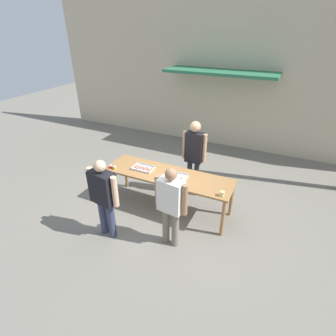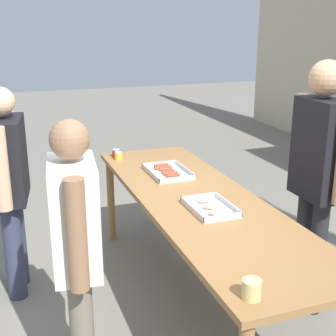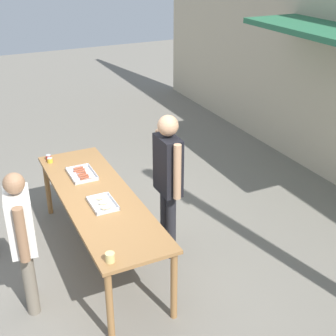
{
  "view_description": "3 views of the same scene",
  "coord_description": "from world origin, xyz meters",
  "px_view_note": "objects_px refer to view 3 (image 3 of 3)",
  "views": [
    {
      "loc": [
        2.02,
        -4.24,
        3.6
      ],
      "look_at": [
        0.0,
        0.0,
        1.01
      ],
      "focal_mm": 28.0,
      "sensor_mm": 36.0,
      "label": 1
    },
    {
      "loc": [
        2.8,
        -1.25,
        2.04
      ],
      "look_at": [
        -0.59,
        -0.02,
        0.91
      ],
      "focal_mm": 50.0,
      "sensor_mm": 36.0,
      "label": 2
    },
    {
      "loc": [
        4.58,
        -1.31,
        3.52
      ],
      "look_at": [
        0.28,
        0.76,
        1.18
      ],
      "focal_mm": 50.0,
      "sensor_mm": 36.0,
      "label": 3
    }
  ],
  "objects_px": {
    "person_server_behind_table": "(168,174)",
    "person_customer_with_cup": "(22,232)",
    "food_tray_buns": "(103,204)",
    "condiment_jar_mustard": "(49,157)",
    "condiment_jar_ketchup": "(50,160)",
    "beer_cup": "(110,257)",
    "food_tray_sausages": "(82,174)"
  },
  "relations": [
    {
      "from": "food_tray_sausages",
      "to": "person_customer_with_cup",
      "type": "distance_m",
      "value": 1.42
    },
    {
      "from": "food_tray_sausages",
      "to": "person_customer_with_cup",
      "type": "height_order",
      "value": "person_customer_with_cup"
    },
    {
      "from": "condiment_jar_ketchup",
      "to": "beer_cup",
      "type": "bearing_deg",
      "value": 0.3
    },
    {
      "from": "person_server_behind_table",
      "to": "person_customer_with_cup",
      "type": "relative_size",
      "value": 1.14
    },
    {
      "from": "food_tray_buns",
      "to": "condiment_jar_mustard",
      "type": "xyz_separation_m",
      "value": [
        -1.46,
        -0.27,
        0.02
      ]
    },
    {
      "from": "condiment_jar_ketchup",
      "to": "condiment_jar_mustard",
      "type": "bearing_deg",
      "value": 177.94
    },
    {
      "from": "condiment_jar_mustard",
      "to": "person_customer_with_cup",
      "type": "bearing_deg",
      "value": -20.59
    },
    {
      "from": "beer_cup",
      "to": "food_tray_sausages",
      "type": "bearing_deg",
      "value": 171.74
    },
    {
      "from": "food_tray_buns",
      "to": "food_tray_sausages",
      "type": "bearing_deg",
      "value": -179.92
    },
    {
      "from": "condiment_jar_ketchup",
      "to": "person_customer_with_cup",
      "type": "xyz_separation_m",
      "value": [
        1.63,
        -0.65,
        0.04
      ]
    },
    {
      "from": "condiment_jar_mustard",
      "to": "condiment_jar_ketchup",
      "type": "height_order",
      "value": "same"
    },
    {
      "from": "person_server_behind_table",
      "to": "food_tray_sausages",
      "type": "bearing_deg",
      "value": -137.95
    },
    {
      "from": "food_tray_sausages",
      "to": "condiment_jar_ketchup",
      "type": "distance_m",
      "value": 0.61
    },
    {
      "from": "person_server_behind_table",
      "to": "person_customer_with_cup",
      "type": "height_order",
      "value": "person_server_behind_table"
    },
    {
      "from": "condiment_jar_ketchup",
      "to": "food_tray_buns",
      "type": "bearing_deg",
      "value": 11.42
    },
    {
      "from": "food_tray_sausages",
      "to": "person_server_behind_table",
      "type": "height_order",
      "value": "person_server_behind_table"
    },
    {
      "from": "food_tray_sausages",
      "to": "beer_cup",
      "type": "xyz_separation_m",
      "value": [
        1.81,
        -0.26,
        0.03
      ]
    },
    {
      "from": "food_tray_buns",
      "to": "person_customer_with_cup",
      "type": "distance_m",
      "value": 0.96
    },
    {
      "from": "food_tray_sausages",
      "to": "condiment_jar_mustard",
      "type": "height_order",
      "value": "condiment_jar_mustard"
    },
    {
      "from": "food_tray_buns",
      "to": "person_customer_with_cup",
      "type": "height_order",
      "value": "person_customer_with_cup"
    },
    {
      "from": "condiment_jar_mustard",
      "to": "condiment_jar_ketchup",
      "type": "relative_size",
      "value": 1.0
    },
    {
      "from": "condiment_jar_ketchup",
      "to": "person_customer_with_cup",
      "type": "distance_m",
      "value": 1.75
    },
    {
      "from": "food_tray_sausages",
      "to": "beer_cup",
      "type": "distance_m",
      "value": 1.83
    },
    {
      "from": "food_tray_buns",
      "to": "condiment_jar_ketchup",
      "type": "distance_m",
      "value": 1.39
    },
    {
      "from": "condiment_jar_ketchup",
      "to": "food_tray_sausages",
      "type": "bearing_deg",
      "value": 26.78
    },
    {
      "from": "condiment_jar_mustard",
      "to": "beer_cup",
      "type": "xyz_separation_m",
      "value": [
        2.45,
        0.01,
        0.01
      ]
    },
    {
      "from": "person_server_behind_table",
      "to": "person_customer_with_cup",
      "type": "bearing_deg",
      "value": -82.63
    },
    {
      "from": "condiment_jar_ketchup",
      "to": "beer_cup",
      "type": "xyz_separation_m",
      "value": [
        2.35,
        0.01,
        0.01
      ]
    },
    {
      "from": "condiment_jar_ketchup",
      "to": "person_server_behind_table",
      "type": "relative_size",
      "value": 0.04
    },
    {
      "from": "food_tray_buns",
      "to": "beer_cup",
      "type": "bearing_deg",
      "value": -14.95
    },
    {
      "from": "condiment_jar_mustard",
      "to": "person_customer_with_cup",
      "type": "relative_size",
      "value": 0.05
    },
    {
      "from": "person_customer_with_cup",
      "to": "condiment_jar_mustard",
      "type": "bearing_deg",
      "value": -13.84
    }
  ]
}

